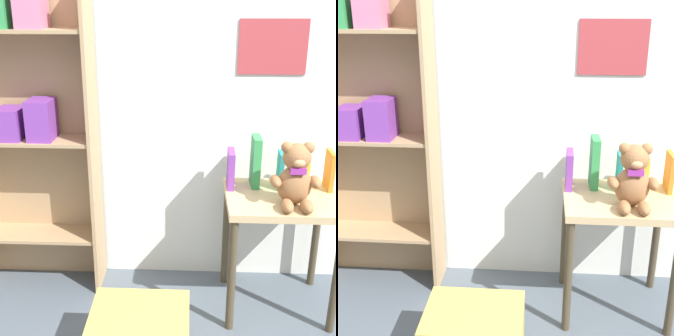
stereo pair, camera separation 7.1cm
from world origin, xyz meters
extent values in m
cube|color=silver|center=(0.00, 1.32, 1.25)|extent=(4.80, 0.06, 2.50)
cube|color=#A8383D|center=(0.20, 1.29, 1.31)|extent=(0.34, 0.01, 0.27)
cube|color=tan|center=(-0.70, 1.16, 0.85)|extent=(0.02, 0.24, 1.70)
cube|color=tan|center=(-1.04, 1.27, 0.85)|extent=(0.69, 0.02, 1.70)
cube|color=tan|center=(-1.04, 1.16, 0.31)|extent=(0.65, 0.22, 0.02)
cube|color=tan|center=(-1.04, 1.16, 0.85)|extent=(0.65, 0.22, 0.02)
cube|color=tan|center=(-1.04, 1.16, 1.39)|extent=(0.65, 0.22, 0.02)
cube|color=#D17093|center=(-0.96, 1.14, 1.51)|extent=(0.12, 0.17, 0.21)
cube|color=purple|center=(-1.12, 1.14, 0.94)|extent=(0.12, 0.17, 0.16)
cube|color=purple|center=(-0.96, 1.14, 0.96)|extent=(0.12, 0.17, 0.20)
cube|color=tan|center=(0.25, 1.00, 0.61)|extent=(0.55, 0.46, 0.04)
cylinder|color=#453A29|center=(0.00, 0.80, 0.30)|extent=(0.04, 0.04, 0.59)
cylinder|color=#453A29|center=(0.00, 1.20, 0.30)|extent=(0.04, 0.04, 0.59)
cylinder|color=#453A29|center=(0.49, 1.20, 0.30)|extent=(0.04, 0.04, 0.59)
ellipsoid|color=#99663D|center=(0.28, 0.91, 0.72)|extent=(0.16, 0.12, 0.19)
sphere|color=#99663D|center=(0.28, 0.91, 0.86)|extent=(0.13, 0.13, 0.13)
sphere|color=#99663D|center=(0.23, 0.91, 0.90)|extent=(0.05, 0.05, 0.05)
sphere|color=#99663D|center=(0.33, 0.91, 0.90)|extent=(0.05, 0.05, 0.05)
ellipsoid|color=tan|center=(0.28, 0.86, 0.85)|extent=(0.05, 0.04, 0.04)
ellipsoid|color=#99663D|center=(0.19, 0.90, 0.75)|extent=(0.05, 0.10, 0.05)
ellipsoid|color=#99663D|center=(0.37, 0.90, 0.75)|extent=(0.05, 0.10, 0.05)
ellipsoid|color=#99663D|center=(0.23, 0.82, 0.66)|extent=(0.06, 0.11, 0.06)
ellipsoid|color=#99663D|center=(0.32, 0.82, 0.66)|extent=(0.06, 0.11, 0.06)
cube|color=#992D93|center=(0.28, 0.86, 0.81)|extent=(0.07, 0.02, 0.03)
cube|color=purple|center=(0.00, 1.11, 0.72)|extent=(0.04, 0.14, 0.19)
cube|color=#33934C|center=(0.12, 1.13, 0.76)|extent=(0.04, 0.13, 0.26)
cube|color=teal|center=(0.25, 1.10, 0.72)|extent=(0.02, 0.11, 0.19)
cube|color=gold|center=(0.37, 1.11, 0.72)|extent=(0.03, 0.13, 0.18)
cube|color=orange|center=(0.49, 1.10, 0.73)|extent=(0.02, 0.13, 0.19)
camera|label=1|loc=(-0.21, -1.11, 1.55)|focal=50.00mm
camera|label=2|loc=(-0.14, -1.11, 1.55)|focal=50.00mm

